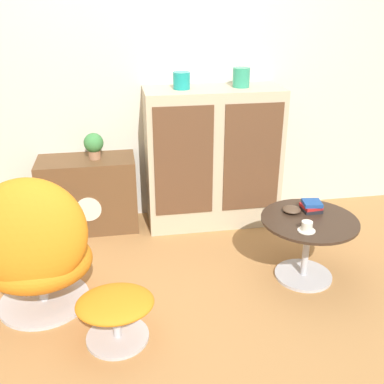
# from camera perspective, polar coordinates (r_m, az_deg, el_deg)

# --- Properties ---
(ground_plane) EXTENTS (12.00, 12.00, 0.00)m
(ground_plane) POSITION_cam_1_polar(r_m,az_deg,el_deg) (2.91, -0.35, -13.93)
(ground_plane) COLOR #A87542
(wall_back) EXTENTS (6.40, 0.06, 2.60)m
(wall_back) POSITION_cam_1_polar(r_m,az_deg,el_deg) (3.67, -3.98, 16.27)
(wall_back) COLOR beige
(wall_back) RESTS_ON ground_plane
(sideboard) EXTENTS (1.07, 0.44, 1.12)m
(sideboard) POSITION_cam_1_polar(r_m,az_deg,el_deg) (3.65, 2.60, 4.38)
(sideboard) COLOR tan
(sideboard) RESTS_ON ground_plane
(tv_console) EXTENTS (0.76, 0.38, 0.60)m
(tv_console) POSITION_cam_1_polar(r_m,az_deg,el_deg) (3.72, -12.97, -0.26)
(tv_console) COLOR brown
(tv_console) RESTS_ON ground_plane
(egg_chair) EXTENTS (0.65, 0.60, 0.90)m
(egg_chair) POSITION_cam_1_polar(r_m,az_deg,el_deg) (2.79, -19.39, -6.97)
(egg_chair) COLOR #B7B7BC
(egg_chair) RESTS_ON ground_plane
(ottoman) EXTENTS (0.43, 0.37, 0.29)m
(ottoman) POSITION_cam_1_polar(r_m,az_deg,el_deg) (2.57, -9.70, -14.42)
(ottoman) COLOR #B7B7BC
(ottoman) RESTS_ON ground_plane
(coffee_table) EXTENTS (0.63, 0.63, 0.44)m
(coffee_table) POSITION_cam_1_polar(r_m,az_deg,el_deg) (3.08, 14.45, -5.66)
(coffee_table) COLOR #B7B7BC
(coffee_table) RESTS_ON ground_plane
(vase_leftmost) EXTENTS (0.13, 0.13, 0.13)m
(vase_leftmost) POSITION_cam_1_polar(r_m,az_deg,el_deg) (3.46, -1.34, 13.96)
(vase_leftmost) COLOR teal
(vase_leftmost) RESTS_ON sideboard
(vase_inner_left) EXTENTS (0.13, 0.13, 0.15)m
(vase_inner_left) POSITION_cam_1_polar(r_m,az_deg,el_deg) (3.55, 6.27, 14.27)
(vase_inner_left) COLOR #2D8E6B
(vase_inner_left) RESTS_ON sideboard
(potted_plant) EXTENTS (0.15, 0.15, 0.20)m
(potted_plant) POSITION_cam_1_polar(r_m,az_deg,el_deg) (3.57, -12.37, 5.93)
(potted_plant) COLOR #996B4C
(potted_plant) RESTS_ON tv_console
(teacup) EXTENTS (0.11, 0.11, 0.06)m
(teacup) POSITION_cam_1_polar(r_m,az_deg,el_deg) (2.85, 14.37, -4.35)
(teacup) COLOR silver
(teacup) RESTS_ON coffee_table
(book_stack) EXTENTS (0.14, 0.13, 0.07)m
(book_stack) POSITION_cam_1_polar(r_m,az_deg,el_deg) (3.11, 14.93, -1.75)
(book_stack) COLOR black
(book_stack) RESTS_ON coffee_table
(bowl) EXTENTS (0.12, 0.12, 0.04)m
(bowl) POSITION_cam_1_polar(r_m,az_deg,el_deg) (3.07, 12.54, -2.18)
(bowl) COLOR #4C3828
(bowl) RESTS_ON coffee_table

